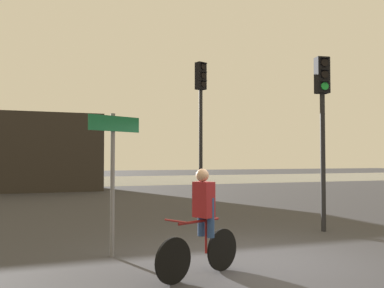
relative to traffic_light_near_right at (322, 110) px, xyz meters
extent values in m
plane|color=#333338|center=(-2.92, -2.24, -2.99)|extent=(120.00, 120.00, 0.00)
cube|color=slate|center=(-2.92, 26.98, -2.99)|extent=(80.00, 16.00, 0.01)
cylinder|color=black|center=(0.00, 0.01, -1.29)|extent=(0.12, 0.12, 3.39)
cube|color=black|center=(0.00, 0.01, 0.85)|extent=(0.35, 0.29, 0.90)
cylinder|color=black|center=(-0.02, -0.13, 1.14)|extent=(0.19, 0.06, 0.19)
cube|color=black|center=(-0.02, -0.15, 1.25)|extent=(0.21, 0.15, 0.02)
cylinder|color=black|center=(-0.02, -0.13, 0.85)|extent=(0.19, 0.06, 0.19)
cube|color=black|center=(-0.02, -0.15, 0.96)|extent=(0.21, 0.15, 0.02)
cylinder|color=green|center=(-0.02, -0.13, 0.56)|extent=(0.19, 0.06, 0.19)
cube|color=black|center=(-0.02, -0.15, 0.67)|extent=(0.21, 0.15, 0.02)
cylinder|color=black|center=(-1.54, 4.33, -0.96)|extent=(0.12, 0.12, 4.07)
cube|color=black|center=(-1.54, 4.33, 1.52)|extent=(0.38, 0.34, 0.90)
cylinder|color=black|center=(-1.49, 4.20, 1.81)|extent=(0.19, 0.09, 0.19)
cube|color=black|center=(-1.48, 4.18, 1.92)|extent=(0.22, 0.18, 0.02)
cylinder|color=black|center=(-1.49, 4.20, 1.52)|extent=(0.19, 0.09, 0.19)
cube|color=black|center=(-1.48, 4.18, 1.63)|extent=(0.22, 0.18, 0.02)
cylinder|color=black|center=(-1.49, 4.20, 1.23)|extent=(0.19, 0.09, 0.19)
cube|color=black|center=(-1.48, 4.18, 1.34)|extent=(0.22, 0.18, 0.02)
cylinder|color=slate|center=(-5.34, -0.95, -1.69)|extent=(0.08, 0.08, 2.60)
cube|color=#116038|center=(-5.31, -1.00, -0.58)|extent=(1.00, 0.50, 0.28)
cylinder|color=black|center=(-4.82, -2.95, -2.66)|extent=(0.62, 0.31, 0.66)
cylinder|color=black|center=(-3.86, -2.51, -2.66)|extent=(0.62, 0.31, 0.66)
cylinder|color=maroon|center=(-4.34, -2.73, -2.16)|extent=(0.78, 0.39, 0.04)
cylinder|color=maroon|center=(-4.20, -2.67, -2.39)|extent=(0.04, 0.04, 0.55)
cylinder|color=maroon|center=(-4.77, -2.93, -2.11)|extent=(0.22, 0.43, 0.03)
cylinder|color=navy|center=(-4.24, -2.58, -2.11)|extent=(0.11, 0.11, 0.60)
cylinder|color=navy|center=(-4.16, -2.76, -2.11)|extent=(0.11, 0.11, 0.60)
cube|color=maroon|center=(-4.25, -2.69, -1.84)|extent=(0.31, 0.36, 0.54)
sphere|color=tan|center=(-4.27, -2.70, -1.47)|extent=(0.20, 0.20, 0.20)
camera|label=1|loc=(-6.68, -8.75, -1.23)|focal=40.00mm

